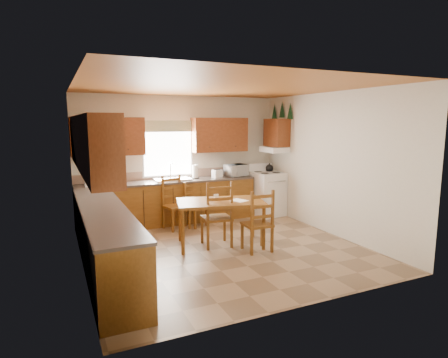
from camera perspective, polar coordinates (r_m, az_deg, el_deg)
name	(u,v)px	position (r m, az deg, el deg)	size (l,w,h in m)	color
floor	(223,248)	(6.52, -0.10, -10.50)	(4.50, 4.50, 0.00)	#856B4E
ceiling	(223,87)	(6.18, -0.11, 13.88)	(4.50, 4.50, 0.00)	#9D5823
wall_left	(78,179)	(5.66, -21.30, 0.04)	(4.50, 4.50, 0.00)	beige
wall_right	(331,164)	(7.42, 15.93, 2.23)	(4.50, 4.50, 0.00)	beige
wall_back	(181,158)	(8.29, -6.58, 3.16)	(4.50, 4.50, 0.00)	beige
wall_front	(307,194)	(4.28, 12.49, -2.20)	(4.50, 4.50, 0.00)	beige
lower_cab_back	(169,203)	(8.04, -8.35, -3.62)	(3.75, 0.60, 0.88)	brown
lower_cab_left	(105,241)	(5.74, -17.68, -8.99)	(0.60, 3.60, 0.88)	brown
counter_back	(169,181)	(7.95, -8.42, -0.38)	(3.75, 0.63, 0.04)	#453A34
counter_left	(103,210)	(5.62, -17.90, -4.51)	(0.63, 3.60, 0.04)	#453A34
backsplash	(165,175)	(8.21, -9.00, 0.67)	(3.75, 0.01, 0.18)	#8C705E
upper_cab_back_left	(108,137)	(7.75, -17.26, 6.19)	(1.41, 0.33, 0.75)	brown
upper_cab_back_right	(220,135)	(8.41, -0.66, 6.75)	(1.25, 0.33, 0.75)	brown
upper_cab_left	(90,143)	(5.47, -19.77, 5.17)	(0.33, 3.60, 0.75)	brown
upper_cab_stove	(277,133)	(8.60, 8.03, 7.01)	(0.33, 0.62, 0.62)	brown
range_hood	(274,149)	(8.60, 7.69, 4.48)	(0.44, 0.62, 0.12)	white
window_frame	(168,150)	(8.16, -8.55, 4.44)	(1.13, 0.02, 1.18)	white
window_pane	(168,150)	(8.15, -8.54, 4.44)	(1.05, 0.01, 1.10)	white
window_valance	(168,126)	(8.11, -8.57, 7.96)	(1.19, 0.01, 0.24)	#3E5A34
sink_basin	(172,179)	(7.97, -7.91, -0.06)	(0.75, 0.45, 0.04)	silver
pine_decal_a	(290,111)	(8.41, 10.05, 10.19)	(0.22, 0.22, 0.36)	#13391D
pine_decal_b	(282,109)	(8.68, 8.84, 10.44)	(0.22, 0.22, 0.36)	#13391D
pine_decal_c	(274,112)	(8.94, 7.68, 10.15)	(0.22, 0.22, 0.36)	#13391D
stove	(267,194)	(8.70, 6.54, -2.30)	(0.66, 0.68, 0.98)	white
coffeemaker	(90,178)	(7.61, -19.77, 0.15)	(0.19, 0.23, 0.32)	white
paper_towel	(195,172)	(8.14, -4.41, 1.11)	(0.13, 0.13, 0.30)	white
toaster	(217,174)	(8.29, -1.05, 0.83)	(0.21, 0.14, 0.17)	white
microwave	(236,170)	(8.46, 1.82, 1.32)	(0.45, 0.32, 0.27)	white
dining_table	(220,223)	(6.56, -0.55, -6.74)	(1.48, 0.84, 0.79)	brown
chair_near_left	(216,214)	(6.50, -1.15, -5.30)	(0.48, 0.46, 1.14)	brown
chair_near_right	(257,220)	(6.28, 5.07, -6.30)	(0.44, 0.42, 1.04)	brown
chair_far_left	(196,205)	(7.74, -4.32, -3.92)	(0.38, 0.36, 0.91)	brown
chair_far_right	(176,203)	(7.58, -7.30, -3.61)	(0.45, 0.43, 1.07)	brown
table_paper	(239,200)	(6.51, 2.24, -3.27)	(0.22, 0.30, 0.00)	white
table_card	(216,197)	(6.52, -1.22, -2.79)	(0.08, 0.02, 0.11)	white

